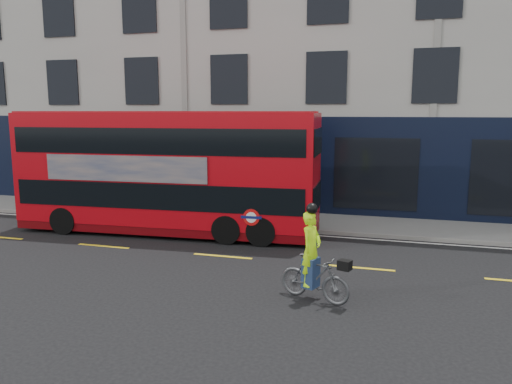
% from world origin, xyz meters
% --- Properties ---
extents(ground, '(120.00, 120.00, 0.00)m').
position_xyz_m(ground, '(0.00, 0.00, 0.00)').
color(ground, black).
rests_on(ground, ground).
extents(pavement, '(60.00, 3.00, 0.12)m').
position_xyz_m(pavement, '(0.00, 6.50, 0.06)').
color(pavement, slate).
rests_on(pavement, ground).
extents(kerb, '(60.00, 0.12, 0.13)m').
position_xyz_m(kerb, '(0.00, 5.00, 0.07)').
color(kerb, gray).
rests_on(kerb, ground).
extents(building_terrace, '(50.00, 10.07, 15.00)m').
position_xyz_m(building_terrace, '(0.00, 12.94, 7.49)').
color(building_terrace, '#A9A8A0').
rests_on(building_terrace, ground).
extents(road_edge_line, '(58.00, 0.10, 0.01)m').
position_xyz_m(road_edge_line, '(0.00, 4.70, 0.00)').
color(road_edge_line, silver).
rests_on(road_edge_line, ground).
extents(lane_dashes, '(58.00, 0.12, 0.01)m').
position_xyz_m(lane_dashes, '(0.00, 1.50, 0.00)').
color(lane_dashes, yellow).
rests_on(lane_dashes, ground).
extents(bus, '(10.59, 2.94, 4.22)m').
position_xyz_m(bus, '(1.18, 3.77, 2.16)').
color(bus, '#B50710').
rests_on(bus, ground).
extents(cyclist, '(1.80, 1.05, 2.23)m').
position_xyz_m(cyclist, '(7.13, -1.15, 0.74)').
color(cyclist, '#4B4D50').
rests_on(cyclist, ground).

